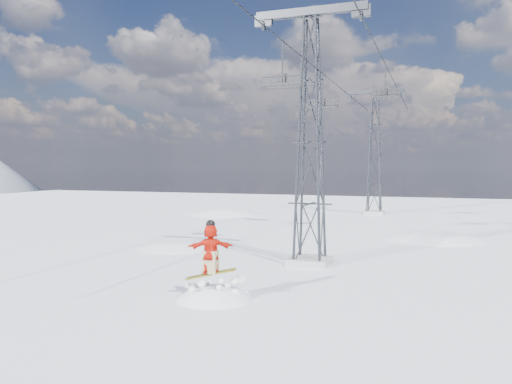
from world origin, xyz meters
TOP-DOWN VIEW (x-y plane):
  - ground at (0.00, 0.00)m, footprint 120.00×120.00m
  - snow_terrain at (-4.77, 21.24)m, footprint 39.00×37.00m
  - lift_tower_near at (0.80, 8.00)m, footprint 5.20×1.80m
  - lift_tower_far at (0.80, 33.00)m, footprint 5.20×1.80m
  - haul_cables at (0.80, 19.50)m, footprint 4.46×51.00m
  - snowboarder_jump at (-0.80, 1.19)m, footprint 4.40×4.40m
  - lift_chair_near at (-1.40, 11.02)m, footprint 2.00×0.58m
  - lift_chair_mid at (3.00, 19.00)m, footprint 1.82×0.52m
  - lift_chair_far at (-1.40, 20.62)m, footprint 2.13×0.61m

SIDE VIEW (x-z plane):
  - snow_terrain at x=-4.77m, z-range -20.59..1.41m
  - snowboarder_jump at x=-0.80m, z-range -4.96..1.68m
  - ground at x=0.00m, z-range 0.00..0.00m
  - lift_tower_near at x=0.80m, z-range -0.24..11.18m
  - lift_tower_far at x=0.80m, z-range -0.24..11.18m
  - lift_chair_far at x=-1.40m, z-range 7.42..10.06m
  - lift_chair_near at x=-1.40m, z-range 7.62..10.10m
  - lift_chair_mid at x=3.00m, z-range 7.92..10.17m
  - haul_cables at x=0.80m, z-range 10.82..10.88m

